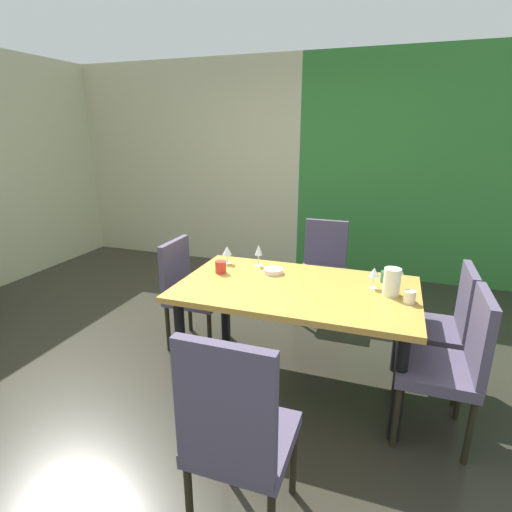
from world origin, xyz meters
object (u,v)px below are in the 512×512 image
Objects in this scene: chair_right_near at (452,360)px; chair_left_far at (189,288)px; dining_table at (296,298)px; chair_right_far at (443,322)px; wine_glass_left at (259,251)px; wine_glass_front at (374,273)px; wine_glass_west at (227,251)px; cup_right at (221,267)px; serving_bowl_center at (273,271)px; chair_head_far at (323,264)px; pitcher_east at (392,282)px; cup_near_shelf at (386,277)px; cup_south at (410,297)px; chair_head_near at (236,431)px.

chair_left_far is at bearing 75.38° from chair_right_near.
dining_table is 1.77× the size of chair_right_far.
chair_right_far is (0.98, 0.26, -0.15)m from dining_table.
dining_table is 9.25× the size of wine_glass_left.
chair_right_near is 6.40× the size of wine_glass_front.
wine_glass_left is at bearing 66.98° from chair_right_near.
wine_glass_front is (1.14, -0.16, 0.00)m from wine_glass_west.
serving_bowl_center is at bearing 17.42° from cup_right.
wine_glass_left is at bearing 67.53° from chair_head_far.
pitcher_east is (0.64, -1.15, 0.32)m from chair_head_far.
chair_right_far is at bearing -1.47° from wine_glass_west.
pitcher_east reaches higher than cup_right.
wine_glass_left is (0.26, 0.03, 0.02)m from wine_glass_west.
wine_glass_west is 0.44m from serving_bowl_center.
pitcher_east is at bearing -79.99° from cup_near_shelf.
chair_right_near reaches higher than chair_head_far.
serving_bowl_center is at bearing -174.11° from cup_near_shelf.
dining_table is at bearing -41.56° from serving_bowl_center.
cup_right is 1.15× the size of cup_near_shelf.
wine_glass_front reaches higher than cup_near_shelf.
cup_right is at bearing -79.45° from wine_glass_west.
wine_glass_front is at bearing 115.81° from chair_head_far.
chair_right_near is 10.30× the size of cup_right.
chair_right_far is 11.53× the size of cup_near_shelf.
cup_right is 1.14× the size of cup_south.
serving_bowl_center is at bearing 138.44° from dining_table.
wine_glass_front is (-0.48, -0.12, 0.35)m from chair_right_far.
cup_south is at bearing 59.73° from chair_head_near.
chair_left_far is (-1.95, -0.00, -0.00)m from chair_right_far.
cup_near_shelf is (0.80, 0.08, 0.02)m from serving_bowl_center.
pitcher_east is at bearing 65.57° from chair_head_near.
chair_right_far is 5.23× the size of wine_glass_left.
chair_head_near is 2.43m from chair_head_far.
chair_head_far reaches higher than dining_table.
dining_table is 1.02m from chair_left_far.
chair_right_near is at bearing -23.02° from wine_glass_left.
chair_head_near is 1.11× the size of chair_head_far.
wine_glass_west is 0.26m from wine_glass_left.
chair_head_far is 11.67× the size of cup_south.
cup_right is (0.37, -0.17, 0.28)m from chair_left_far.
pitcher_east reaches higher than wine_glass_left.
chair_left_far is 1.52m from wine_glass_front.
pitcher_east is at bearing 118.89° from chair_right_far.
wine_glass_west is 1.15m from wine_glass_front.
wine_glass_west is at bearing 88.53° from chair_right_far.
chair_head_far is at bearing 46.24° from chair_right_far.
wine_glass_left is (-1.37, 0.58, 0.35)m from chair_right_near.
wine_glass_west is 0.23m from cup_right.
chair_left_far is at bearing 124.55° from chair_head_near.
chair_right_far reaches higher than dining_table.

